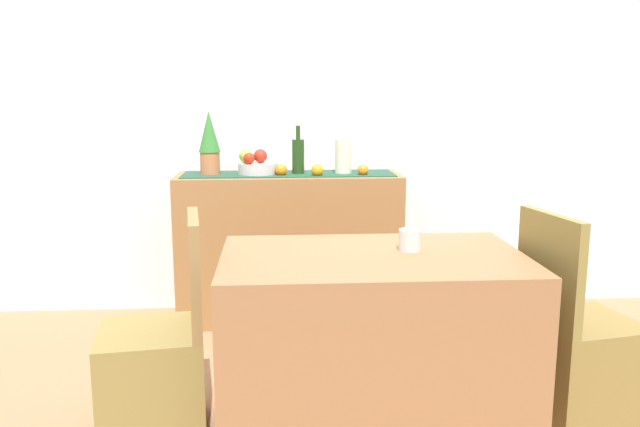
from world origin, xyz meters
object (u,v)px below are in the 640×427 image
chair_by_corner (578,363)px  fruit_bowl (258,168)px  wine_bottle (298,156)px  potted_plant (209,142)px  dining_table (372,344)px  coffee_cup (410,240)px  sideboard_console (289,247)px  ceramic_vase (343,157)px  chair_near_window (157,374)px

chair_by_corner → fruit_bowl: bearing=134.5°
chair_by_corner → wine_bottle: bearing=129.0°
potted_plant → dining_table: 1.71m
coffee_cup → dining_table: bearing=-159.3°
chair_by_corner → potted_plant: bearing=139.9°
wine_bottle → coffee_cup: (0.40, -1.30, -0.21)m
dining_table → coffee_cup: (0.16, 0.06, 0.41)m
sideboard_console → dining_table: sideboard_console is taller
wine_bottle → ceramic_vase: 0.27m
dining_table → coffee_cup: coffee_cup is taller
fruit_bowl → dining_table: (0.48, -1.36, -0.55)m
sideboard_console → chair_by_corner: 1.80m
fruit_bowl → coffee_cup: fruit_bowl is taller
ceramic_vase → coffee_cup: 1.33m
sideboard_console → ceramic_vase: 0.63m
fruit_bowl → wine_bottle: bearing=0.0°
potted_plant → chair_by_corner: (1.62, -1.36, -0.81)m
fruit_bowl → coffee_cup: 1.46m
sideboard_console → dining_table: (0.30, -1.36, -0.07)m
sideboard_console → potted_plant: bearing=180.0°
sideboard_console → coffee_cup: 1.42m
sideboard_console → chair_by_corner: (1.16, -1.36, -0.18)m
dining_table → coffee_cup: 0.45m
fruit_bowl → dining_table: size_ratio=0.20×
ceramic_vase → wine_bottle: bearing=180.0°
potted_plant → dining_table: size_ratio=0.31×
ceramic_vase → chair_by_corner: (0.84, -1.36, -0.72)m
potted_plant → wine_bottle: bearing=0.0°
wine_bottle → dining_table: bearing=-79.8°
potted_plant → chair_near_window: size_ratio=0.41×
potted_plant → chair_near_window: bearing=-94.2°
potted_plant → chair_by_corner: bearing=-40.1°
fruit_bowl → wine_bottle: wine_bottle is taller
fruit_bowl → potted_plant: 0.32m
chair_near_window → wine_bottle: bearing=65.7°
dining_table → chair_near_window: (-0.86, 0.00, -0.10)m
ceramic_vase → chair_near_window: bearing=-122.9°
fruit_bowl → potted_plant: bearing=180.0°
ceramic_vase → dining_table: ceramic_vase is taller
potted_plant → coffee_cup: (0.92, -1.30, -0.30)m
fruit_bowl → dining_table: fruit_bowl is taller
sideboard_console → coffee_cup: (0.46, -1.30, 0.34)m
wine_bottle → ceramic_vase: bearing=-0.0°
sideboard_console → chair_by_corner: size_ratio=1.47×
wine_bottle → chair_near_window: (-0.61, -1.36, -0.73)m
potted_plant → coffee_cup: 1.62m
ceramic_vase → potted_plant: potted_plant is taller
sideboard_console → potted_plant: 0.78m
potted_plant → chair_near_window: 1.59m
fruit_bowl → coffee_cup: bearing=-63.9°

